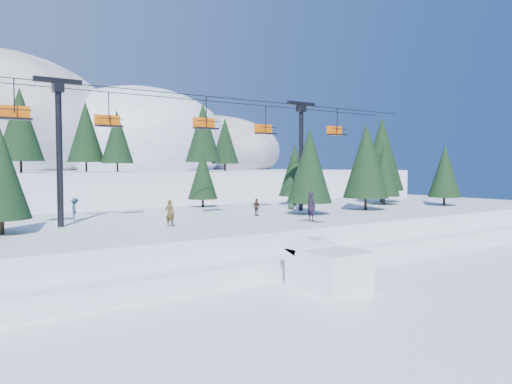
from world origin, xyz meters
TOP-DOWN VIEW (x-y plane):
  - ground at (0.00, 0.00)m, footprint 160.00×160.00m
  - mid_shelf at (0.00, 18.00)m, footprint 70.00×22.00m
  - berm at (0.00, 8.00)m, footprint 70.00×6.00m
  - jump_kicker at (1.08, 1.87)m, footprint 3.13×4.36m
  - chairlift at (1.08, 18.05)m, footprint 46.00×3.21m
  - conifer_stand at (2.92, 18.41)m, footprint 63.56×16.69m
  - distant_skiers at (-3.80, 18.11)m, footprint 30.12×8.69m
  - banner_near at (5.32, 4.90)m, footprint 2.76×0.80m
  - banner_far at (10.45, 6.89)m, footprint 2.73×0.90m

SIDE VIEW (x-z plane):
  - ground at x=0.00m, z-range 0.00..0.00m
  - banner_near at x=5.32m, z-range 0.09..0.99m
  - banner_far at x=10.45m, z-range 0.09..0.99m
  - berm at x=0.00m, z-range 0.00..1.10m
  - jump_kicker at x=1.08m, z-range -1.47..3.82m
  - mid_shelf at x=0.00m, z-range 0.00..2.50m
  - distant_skiers at x=-3.80m, z-range 2.44..4.31m
  - conifer_stand at x=2.92m, z-range 2.06..12.04m
  - chairlift at x=1.08m, z-range 4.18..14.46m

